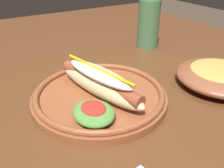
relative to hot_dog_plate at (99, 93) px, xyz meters
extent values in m
cube|color=brown|center=(-0.08, 0.14, -0.04)|extent=(1.50, 1.06, 0.04)
cylinder|color=brown|center=(-0.74, 0.58, -0.41)|extent=(0.06, 0.06, 0.70)
cylinder|color=#9E5633|center=(0.00, 0.00, -0.01)|extent=(0.28, 0.28, 0.02)
torus|color=#9E5633|center=(0.00, 0.00, 0.00)|extent=(0.27, 0.27, 0.01)
ellipsoid|color=beige|center=(0.00, 0.00, 0.01)|extent=(0.24, 0.10, 0.04)
cylinder|color=#9E4C33|center=(0.00, 0.00, 0.02)|extent=(0.22, 0.07, 0.03)
ellipsoid|color=silver|center=(0.00, 0.00, 0.04)|extent=(0.18, 0.08, 0.02)
cylinder|color=yellow|center=(0.00, 0.00, 0.05)|extent=(0.18, 0.05, 0.01)
ellipsoid|color=#5B9942|center=(0.06, -0.05, 0.01)|extent=(0.08, 0.07, 0.02)
ellipsoid|color=red|center=(0.06, -0.05, 0.02)|extent=(0.05, 0.04, 0.01)
cylinder|color=#4C7F51|center=(-0.21, 0.29, 0.05)|extent=(0.07, 0.07, 0.15)
ellipsoid|color=brown|center=(0.08, 0.27, 0.00)|extent=(0.19, 0.19, 0.04)
ellipsoid|color=gold|center=(0.08, 0.27, 0.01)|extent=(0.13, 0.13, 0.02)
camera|label=1|loc=(0.37, -0.19, 0.25)|focal=38.20mm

